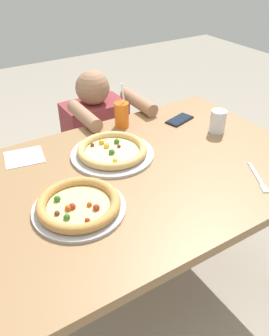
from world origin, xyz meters
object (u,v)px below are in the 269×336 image
Objects in this scene: pizza_far at (112,151)px; fork at (258,178)px; cell_phone at (180,120)px; diner_seated at (97,149)px; water_cup_clear at (218,121)px; pizza_near at (79,205)px; drink_cup_colored at (122,115)px.

fork is at bearing -48.74° from pizza_far.
pizza_far reaches higher than cell_phone.
pizza_far is 0.39× the size of diner_seated.
fork is (-0.14, -0.38, -0.05)m from water_cup_clear.
diner_seated is (0.20, 0.58, -0.34)m from pizza_far.
cell_phone is at bearing 13.76° from pizza_far.
drink_cup_colored is at bearing 46.50° from pizza_near.
water_cup_clear is 0.21m from cell_phone.
pizza_near reaches higher than fork.
water_cup_clear reaches higher than pizza_near.
diner_seated is at bearing 60.52° from pizza_near.
pizza_near is 0.91× the size of pizza_far.
pizza_far is 2.20× the size of cell_phone.
drink_cup_colored is 0.47m from water_cup_clear.
pizza_near is 3.02× the size of water_cup_clear.
diner_seated is at bearing 101.18° from fork.
pizza_near is 1.76× the size of fork.
drink_cup_colored is (0.17, 0.21, 0.04)m from pizza_far.
pizza_near is at bearing -153.23° from cell_phone.
water_cup_clear is at bearing -66.85° from cell_phone.
pizza_near is at bearing -119.48° from diner_seated.
pizza_far is at bearing 43.19° from pizza_near.
drink_cup_colored is at bearing 51.02° from pizza_far.
drink_cup_colored reaches higher than water_cup_clear.
fork is 0.57m from cell_phone.
cell_phone is at bearing 84.51° from fork.
pizza_far is 0.54m from water_cup_clear.
cell_phone is at bearing 113.15° from water_cup_clear.
fork is (0.40, -0.46, -0.02)m from pizza_far.
pizza_far is at bearing 131.26° from fork.
drink_cup_colored is at bearing 141.61° from water_cup_clear.
water_cup_clear is at bearing -38.39° from drink_cup_colored.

